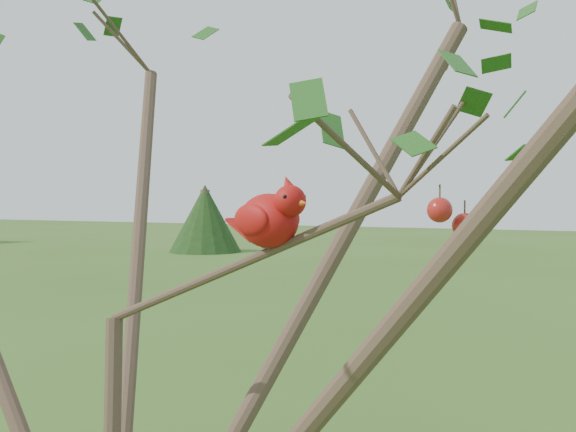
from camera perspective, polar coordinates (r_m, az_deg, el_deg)
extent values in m
sphere|color=#AC1D17|center=(1.18, 13.78, -0.72)|extent=(0.04, 0.04, 0.04)
sphere|color=#AC1D17|center=(1.15, 11.90, 0.47)|extent=(0.04, 0.04, 0.04)
sphere|color=#AC1D17|center=(1.78, 11.95, 11.62)|extent=(0.04, 0.04, 0.04)
ellipsoid|color=red|center=(1.30, -1.53, -0.38)|extent=(0.15, 0.14, 0.10)
sphere|color=red|center=(1.25, 0.16, 1.18)|extent=(0.08, 0.08, 0.06)
cone|color=red|center=(1.26, 0.01, 2.48)|extent=(0.05, 0.04, 0.04)
cone|color=#D85914|center=(1.23, 1.08, 1.04)|extent=(0.03, 0.03, 0.02)
ellipsoid|color=black|center=(1.24, 0.77, 1.00)|extent=(0.03, 0.03, 0.03)
cube|color=red|center=(1.35, -3.57, -1.09)|extent=(0.08, 0.06, 0.04)
ellipsoid|color=red|center=(1.32, -0.46, -0.20)|extent=(0.09, 0.06, 0.06)
ellipsoid|color=red|center=(1.27, -2.94, -0.30)|extent=(0.09, 0.06, 0.06)
cylinder|color=#413123|center=(25.68, -6.57, -0.38)|extent=(0.33, 0.33, 2.20)
cone|color=black|center=(25.68, -6.57, -0.18)|extent=(2.57, 2.57, 2.38)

